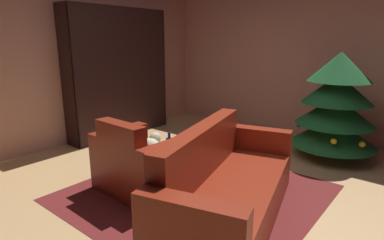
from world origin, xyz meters
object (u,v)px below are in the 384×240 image
object	(u,v)px
decorated_tree	(336,106)
book_stack_on_table	(189,150)
bookshelf_unit	(126,74)
coffee_table	(187,159)
couch_red	(227,189)
bottle_on_table	(169,145)
armchair_red	(141,165)

from	to	relation	value
decorated_tree	book_stack_on_table	bearing A→B (deg)	-113.14
bookshelf_unit	decorated_tree	xyz separation A→B (m)	(3.18, 1.01, -0.30)
bookshelf_unit	coffee_table	size ratio (longest dim) A/B	2.88
bookshelf_unit	couch_red	world-z (taller)	bookshelf_unit
coffee_table	decorated_tree	bearing A→B (deg)	67.76
bookshelf_unit	decorated_tree	distance (m)	3.34
bookshelf_unit	decorated_tree	size ratio (longest dim) A/B	1.45
bookshelf_unit	couch_red	bearing A→B (deg)	-23.65
bookshelf_unit	decorated_tree	bearing A→B (deg)	17.56
bottle_on_table	decorated_tree	distance (m)	2.44
bookshelf_unit	couch_red	distance (m)	3.26
book_stack_on_table	bottle_on_table	xyz separation A→B (m)	(-0.17, -0.12, 0.04)
bottle_on_table	decorated_tree	bearing A→B (deg)	64.33
bottle_on_table	book_stack_on_table	bearing A→B (deg)	35.84
armchair_red	bottle_on_table	size ratio (longest dim) A/B	4.24
couch_red	bottle_on_table	xyz separation A→B (m)	(-0.79, 0.09, 0.22)
book_stack_on_table	armchair_red	bearing A→B (deg)	-141.05
bottle_on_table	coffee_table	bearing A→B (deg)	21.82
couch_red	decorated_tree	bearing A→B (deg)	83.32
book_stack_on_table	bottle_on_table	size ratio (longest dim) A/B	0.94
bookshelf_unit	bottle_on_table	size ratio (longest dim) A/B	9.13
coffee_table	decorated_tree	distance (m)	2.31
bookshelf_unit	book_stack_on_table	xyz separation A→B (m)	(2.29, -1.06, -0.56)
couch_red	bookshelf_unit	bearing A→B (deg)	156.35
book_stack_on_table	coffee_table	bearing A→B (deg)	-67.91
coffee_table	book_stack_on_table	xyz separation A→B (m)	(-0.02, 0.05, 0.09)
bookshelf_unit	book_stack_on_table	size ratio (longest dim) A/B	9.76
armchair_red	decorated_tree	world-z (taller)	decorated_tree
decorated_tree	couch_red	bearing A→B (deg)	-96.68
bookshelf_unit	armchair_red	xyz separation A→B (m)	(1.89, -1.39, -0.73)
armchair_red	couch_red	world-z (taller)	couch_red
couch_red	armchair_red	bearing A→B (deg)	-173.70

